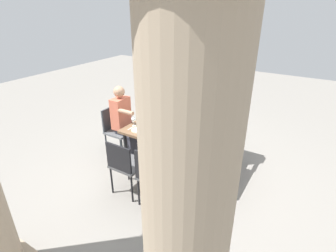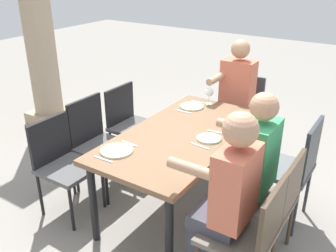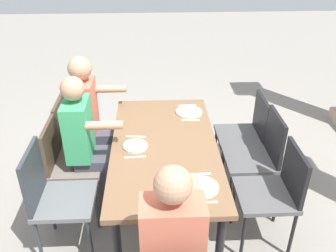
# 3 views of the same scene
# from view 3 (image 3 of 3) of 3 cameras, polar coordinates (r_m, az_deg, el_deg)

# --- Properties ---
(ground_plane) EXTENTS (16.00, 16.00, 0.00)m
(ground_plane) POSITION_cam_3_polar(r_m,az_deg,el_deg) (3.41, -0.50, -13.47)
(ground_plane) COLOR gray
(dining_table) EXTENTS (1.66, 0.86, 0.74)m
(dining_table) POSITION_cam_3_polar(r_m,az_deg,el_deg) (2.99, -0.55, -4.19)
(dining_table) COLOR brown
(dining_table) RESTS_ON ground
(chair_west_north) EXTENTS (0.44, 0.44, 0.85)m
(chair_west_north) POSITION_cam_3_polar(r_m,az_deg,el_deg) (3.69, 12.31, -0.77)
(chair_west_north) COLOR #4F4F50
(chair_west_north) RESTS_ON ground
(chair_west_south) EXTENTS (0.44, 0.44, 0.87)m
(chair_west_south) POSITION_cam_3_polar(r_m,az_deg,el_deg) (3.65, -14.32, -1.30)
(chair_west_south) COLOR #6A6158
(chair_west_south) RESTS_ON ground
(chair_mid_north) EXTENTS (0.44, 0.44, 0.90)m
(chair_mid_north) POSITION_cam_3_polar(r_m,az_deg,el_deg) (3.34, 14.10, -4.17)
(chair_mid_north) COLOR #4F4F50
(chair_mid_north) RESTS_ON ground
(chair_mid_south) EXTENTS (0.44, 0.44, 0.85)m
(chair_mid_south) POSITION_cam_3_polar(r_m,az_deg,el_deg) (3.30, -15.52, -5.17)
(chair_mid_south) COLOR #6A6158
(chair_mid_south) RESTS_ON ground
(chair_east_north) EXTENTS (0.44, 0.44, 0.87)m
(chair_east_north) POSITION_cam_3_polar(r_m,az_deg,el_deg) (2.96, 16.53, -9.55)
(chair_east_north) COLOR #4F4F50
(chair_east_north) RESTS_ON ground
(chair_east_south) EXTENTS (0.44, 0.44, 0.93)m
(chair_east_south) POSITION_cam_3_polar(r_m,az_deg,el_deg) (2.90, -17.59, -10.17)
(chair_east_south) COLOR #5B5E61
(chair_east_south) RESTS_ON ground
(diner_woman_green) EXTENTS (0.35, 0.50, 1.29)m
(diner_woman_green) POSITION_cam_3_polar(r_m,az_deg,el_deg) (3.52, -11.76, 1.46)
(diner_woman_green) COLOR #3F3F4C
(diner_woman_green) RESTS_ON ground
(diner_man_white) EXTENTS (0.35, 0.49, 1.28)m
(diner_man_white) POSITION_cam_3_polar(r_m,az_deg,el_deg) (3.16, -12.48, -2.53)
(diner_man_white) COLOR #3F3F4C
(diner_man_white) RESTS_ON ground
(diner_guest_third) EXTENTS (0.49, 0.35, 1.33)m
(diner_guest_third) POSITION_cam_3_polar(r_m,az_deg,el_deg) (2.17, 0.67, -18.96)
(diner_guest_third) COLOR #3F3F4C
(diner_guest_third) RESTS_ON ground
(plate_0) EXTENTS (0.25, 0.25, 0.02)m
(plate_0) POSITION_cam_3_polar(r_m,az_deg,el_deg) (3.43, 3.32, 2.25)
(plate_0) COLOR silver
(plate_0) RESTS_ON dining_table
(fork_0) EXTENTS (0.02, 0.17, 0.01)m
(fork_0) POSITION_cam_3_polar(r_m,az_deg,el_deg) (3.57, 3.08, 3.28)
(fork_0) COLOR silver
(fork_0) RESTS_ON dining_table
(spoon_0) EXTENTS (0.03, 0.17, 0.01)m
(spoon_0) POSITION_cam_3_polar(r_m,az_deg,el_deg) (3.31, 3.57, 0.95)
(spoon_0) COLOR silver
(spoon_0) RESTS_ON dining_table
(plate_1) EXTENTS (0.20, 0.20, 0.02)m
(plate_1) POSITION_cam_3_polar(r_m,az_deg,el_deg) (2.93, -5.13, -3.11)
(plate_1) COLOR white
(plate_1) RESTS_ON dining_table
(fork_1) EXTENTS (0.03, 0.17, 0.01)m
(fork_1) POSITION_cam_3_polar(r_m,az_deg,el_deg) (3.06, -5.04, -1.67)
(fork_1) COLOR silver
(fork_1) RESTS_ON dining_table
(spoon_1) EXTENTS (0.03, 0.17, 0.01)m
(spoon_1) POSITION_cam_3_polar(r_m,az_deg,el_deg) (2.81, -5.22, -4.88)
(spoon_1) COLOR silver
(spoon_1) RESTS_ON dining_table
(plate_2) EXTENTS (0.24, 0.24, 0.02)m
(plate_2) POSITION_cam_3_polar(r_m,az_deg,el_deg) (2.52, 5.31, -9.51)
(plate_2) COLOR silver
(plate_2) RESTS_ON dining_table
(wine_glass_2) EXTENTS (0.08, 0.08, 0.17)m
(wine_glass_2) POSITION_cam_3_polar(r_m,az_deg,el_deg) (2.31, 3.48, -10.06)
(wine_glass_2) COLOR white
(wine_glass_2) RESTS_ON dining_table
(fork_2) EXTENTS (0.02, 0.17, 0.01)m
(fork_2) POSITION_cam_3_polar(r_m,az_deg,el_deg) (2.64, 4.89, -7.54)
(fork_2) COLOR silver
(fork_2) RESTS_ON dining_table
(spoon_2) EXTENTS (0.02, 0.17, 0.01)m
(spoon_2) POSITION_cam_3_polar(r_m,az_deg,el_deg) (2.41, 5.77, -11.88)
(spoon_2) COLOR silver
(spoon_2) RESTS_ON dining_table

